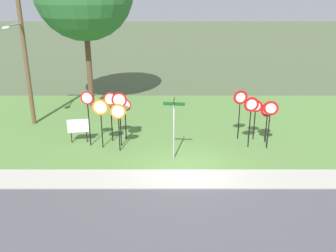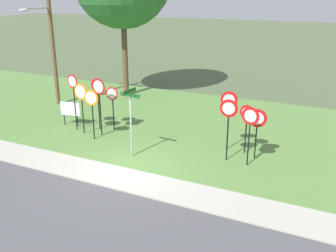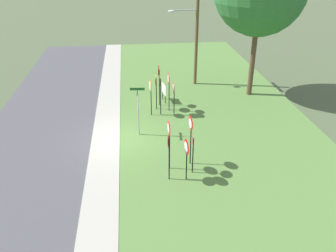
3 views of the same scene
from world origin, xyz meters
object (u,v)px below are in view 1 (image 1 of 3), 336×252
object	(u,v)px
stop_sign_center_tall	(120,117)
yield_sign_center	(257,111)
stop_sign_near_right	(102,112)
yield_sign_near_left	(272,114)
stop_sign_far_right	(89,107)
notice_board	(80,127)
stop_sign_near_left	(121,107)
yield_sign_far_left	(253,110)
street_name_post	(175,124)
stop_sign_far_center	(112,106)
utility_pole	(25,50)
stop_sign_far_left	(127,111)
yield_sign_near_right	(269,113)
yield_sign_far_right	(242,103)

from	to	relation	value
stop_sign_center_tall	yield_sign_center	world-z (taller)	stop_sign_center_tall
stop_sign_near_right	yield_sign_near_left	distance (m)	8.15
stop_sign_far_right	notice_board	bearing A→B (deg)	157.62
stop_sign_near_left	yield_sign_far_left	distance (m)	6.35
yield_sign_far_left	street_name_post	size ratio (longest dim) A/B	0.90
yield_sign_far_left	street_name_post	xyz separation A→B (m)	(-3.73, -1.32, -0.22)
stop_sign_far_center	utility_pole	size ratio (longest dim) A/B	0.33
stop_sign_far_left	notice_board	xyz separation A→B (m)	(-2.36, -0.38, -0.76)
street_name_post	notice_board	world-z (taller)	street_name_post
stop_sign_far_right	yield_sign_near_left	world-z (taller)	stop_sign_far_right
stop_sign_far_right	yield_sign_far_left	world-z (taller)	stop_sign_far_right
yield_sign_center	street_name_post	world-z (taller)	street_name_post
yield_sign_center	notice_board	bearing A→B (deg)	-168.26
yield_sign_near_left	yield_sign_far_left	xyz separation A→B (m)	(-0.90, 0.12, 0.12)
stop_sign_far_left	street_name_post	world-z (taller)	street_name_post
stop_sign_far_right	yield_sign_near_right	distance (m)	8.93
stop_sign_near_left	stop_sign_near_right	xyz separation A→B (m)	(-0.90, -0.20, -0.20)
yield_sign_center	utility_pole	bearing A→B (deg)	178.72
stop_sign_far_center	stop_sign_center_tall	world-z (taller)	stop_sign_far_center
stop_sign_far_left	notice_board	distance (m)	2.51
yield_sign_far_left	yield_sign_center	world-z (taller)	yield_sign_far_left
notice_board	stop_sign_center_tall	bearing A→B (deg)	-34.64
stop_sign_near_right	street_name_post	size ratio (longest dim) A/B	0.86
stop_sign_far_right	street_name_post	bearing A→B (deg)	-11.35
yield_sign_near_right	stop_sign_near_right	bearing A→B (deg)	177.33
stop_sign_far_right	yield_sign_center	xyz separation A→B (m)	(8.39, 0.81, -0.44)
stop_sign_far_left	yield_sign_near_right	world-z (taller)	stop_sign_far_left
yield_sign_near_right	stop_sign_far_right	bearing A→B (deg)	175.22
yield_sign_far_right	notice_board	world-z (taller)	yield_sign_far_right
stop_sign_near_left	yield_sign_near_left	bearing A→B (deg)	2.70
stop_sign_near_left	notice_board	size ratio (longest dim) A/B	2.23
stop_sign_near_right	yield_sign_near_left	size ratio (longest dim) A/B	1.02
yield_sign_near_right	yield_sign_far_right	size ratio (longest dim) A/B	0.82
stop_sign_far_left	yield_sign_near_left	world-z (taller)	yield_sign_near_left
stop_sign_near_left	street_name_post	bearing A→B (deg)	-24.78
yield_sign_center	stop_sign_far_center	bearing A→B (deg)	-168.73
stop_sign_near_left	stop_sign_far_left	bearing A→B (deg)	85.23
stop_sign_far_center	yield_sign_near_left	size ratio (longest dim) A/B	1.07
stop_sign_center_tall	yield_sign_far_right	bearing A→B (deg)	10.17
stop_sign_near_left	stop_sign_far_left	size ratio (longest dim) A/B	1.26
stop_sign_near_left	yield_sign_far_left	size ratio (longest dim) A/B	1.07
stop_sign_far_left	yield_sign_center	world-z (taller)	stop_sign_far_left
stop_sign_far_center	street_name_post	distance (m)	3.79
stop_sign_far_right	stop_sign_center_tall	bearing A→B (deg)	-14.40
stop_sign_far_right	yield_sign_far_right	bearing A→B (deg)	15.64
stop_sign_center_tall	yield_sign_far_right	size ratio (longest dim) A/B	0.91
stop_sign_far_center	yield_sign_near_left	world-z (taller)	stop_sign_far_center
street_name_post	utility_pole	world-z (taller)	utility_pole
yield_sign_near_right	stop_sign_near_left	bearing A→B (deg)	176.35
stop_sign_far_left	yield_sign_far_right	distance (m)	5.88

